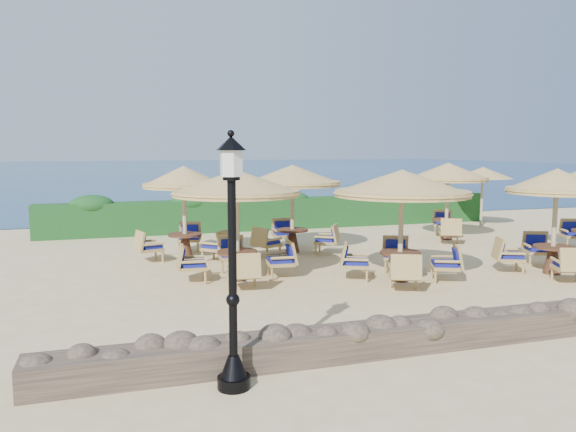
{
  "coord_description": "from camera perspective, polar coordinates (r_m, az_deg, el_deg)",
  "views": [
    {
      "loc": [
        -6.23,
        -13.79,
        3.16
      ],
      "look_at": [
        -1.68,
        0.8,
        1.3
      ],
      "focal_mm": 35.0,
      "sensor_mm": 36.0,
      "label": 1
    }
  ],
  "objects": [
    {
      "name": "hedge",
      "position": [
        22.04,
        -0.77,
        0.27
      ],
      "size": [
        18.0,
        0.9,
        1.2
      ],
      "primitive_type": "cube",
      "color": "#133D18",
      "rests_on": "ground"
    },
    {
      "name": "cafe_set_0",
      "position": [
        13.34,
        -5.23,
        1.44
      ],
      "size": [
        3.07,
        3.07,
        2.65
      ],
      "color": "tan",
      "rests_on": "ground"
    },
    {
      "name": "lamp_post",
      "position": [
        7.31,
        -5.65,
        -5.8
      ],
      "size": [
        0.44,
        0.44,
        3.31
      ],
      "color": "black",
      "rests_on": "ground"
    },
    {
      "name": "cafe_set_4",
      "position": [
        16.88,
        0.45,
        2.8
      ],
      "size": [
        2.94,
        2.94,
        2.65
      ],
      "color": "tan",
      "rests_on": "ground"
    },
    {
      "name": "cafe_set_1",
      "position": [
        13.46,
        11.46,
        1.51
      ],
      "size": [
        3.23,
        3.23,
        2.65
      ],
      "color": "tan",
      "rests_on": "ground"
    },
    {
      "name": "ground",
      "position": [
        15.46,
        6.88,
        -4.91
      ],
      "size": [
        120.0,
        120.0,
        0.0
      ],
      "primitive_type": "plane",
      "color": "#D8C189",
      "rests_on": "ground"
    },
    {
      "name": "cafe_set_2",
      "position": [
        15.49,
        25.53,
        0.93
      ],
      "size": [
        2.85,
        2.85,
        2.65
      ],
      "color": "tan",
      "rests_on": "ground"
    },
    {
      "name": "cafe_set_3",
      "position": [
        16.26,
        -10.51,
        1.96
      ],
      "size": [
        2.69,
        2.66,
        2.65
      ],
      "color": "tan",
      "rests_on": "ground"
    },
    {
      "name": "stone_wall",
      "position": [
        10.25,
        21.44,
        -10.23
      ],
      "size": [
        15.0,
        0.65,
        0.44
      ],
      "primitive_type": "cube",
      "color": "brown",
      "rests_on": "ground"
    },
    {
      "name": "cafe_set_5",
      "position": [
        20.06,
        15.92,
        3.36
      ],
      "size": [
        2.75,
        2.82,
        2.65
      ],
      "color": "tan",
      "rests_on": "ground"
    },
    {
      "name": "sea",
      "position": [
        84.08,
        -13.08,
        4.61
      ],
      "size": [
        160.0,
        160.0,
        0.0
      ],
      "primitive_type": "plane",
      "color": "navy",
      "rests_on": "ground"
    },
    {
      "name": "extra_parasol",
      "position": [
        23.63,
        19.19,
        4.16
      ],
      "size": [
        2.3,
        2.3,
        2.41
      ],
      "color": "tan",
      "rests_on": "ground"
    }
  ]
}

